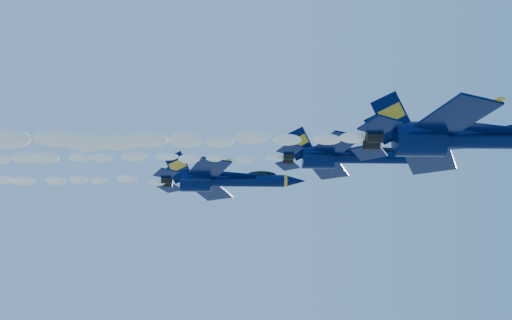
{
  "coord_description": "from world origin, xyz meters",
  "views": [
    {
      "loc": [
        -1.01,
        -66.82,
        124.54
      ],
      "look_at": [
        0.23,
        -3.39,
        151.43
      ],
      "focal_mm": 50.0,
      "sensor_mm": 36.0,
      "label": 1
    }
  ],
  "objects": [
    {
      "name": "jet_lead",
      "position": [
        17.35,
        -13.59,
        149.23
      ],
      "size": [
        19.17,
        15.73,
        7.12
      ],
      "color": "#010C39"
    },
    {
      "name": "smoke_trail_jet_lead",
      "position": [
        -10.49,
        -13.59,
        148.84
      ],
      "size": [
        39.3,
        1.98,
        1.78
      ],
      "primitive_type": "ellipsoid",
      "color": "white"
    },
    {
      "name": "jet_second",
      "position": [
        9.44,
        -1.43,
        152.71
      ],
      "size": [
        14.88,
        12.21,
        5.53
      ],
      "color": "#010C39"
    },
    {
      "name": "smoke_trail_jet_second",
      "position": [
        -16.57,
        -1.43,
        152.36
      ],
      "size": [
        39.3,
        1.54,
        1.39
      ],
      "primitive_type": "ellipsoid",
      "color": "white"
    },
    {
      "name": "jet_third",
      "position": [
        -3.01,
        4.84,
        152.55
      ],
      "size": [
        15.54,
        12.75,
        5.78
      ],
      "color": "#010C39"
    }
  ]
}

